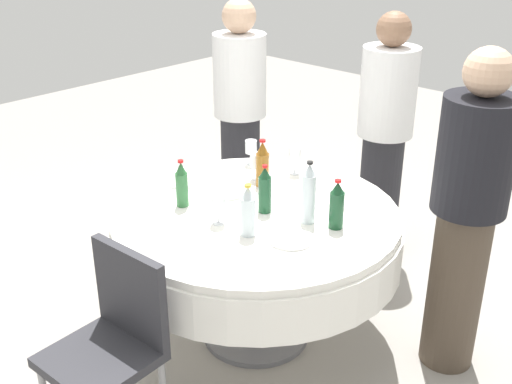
# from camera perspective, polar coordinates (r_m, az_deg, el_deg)

# --- Properties ---
(ground_plane) EXTENTS (10.00, 10.00, 0.00)m
(ground_plane) POSITION_cam_1_polar(r_m,az_deg,el_deg) (3.50, 0.00, -12.60)
(ground_plane) COLOR gray
(dining_table) EXTENTS (1.44, 1.44, 0.74)m
(dining_table) POSITION_cam_1_polar(r_m,az_deg,el_deg) (3.18, 0.00, -4.07)
(dining_table) COLOR white
(dining_table) RESTS_ON ground_plane
(bottle_green_rear) EXTENTS (0.06, 0.06, 0.24)m
(bottle_green_rear) POSITION_cam_1_polar(r_m,az_deg,el_deg) (3.14, -6.65, 0.64)
(bottle_green_rear) COLOR #2D6B38
(bottle_green_rear) RESTS_ON dining_table
(bottle_dark_green_east) EXTENTS (0.07, 0.07, 0.24)m
(bottle_dark_green_east) POSITION_cam_1_polar(r_m,az_deg,el_deg) (2.93, 7.23, -1.21)
(bottle_dark_green_east) COLOR #194728
(bottle_dark_green_east) RESTS_ON dining_table
(bottle_amber_left) EXTENTS (0.07, 0.07, 0.26)m
(bottle_amber_left) POSITION_cam_1_polar(r_m,az_deg,el_deg) (3.34, 0.58, 2.46)
(bottle_amber_left) COLOR #8C5619
(bottle_amber_left) RESTS_ON dining_table
(bottle_clear_right) EXTENTS (0.07, 0.07, 0.31)m
(bottle_clear_right) POSITION_cam_1_polar(r_m,az_deg,el_deg) (2.95, 4.74, -0.19)
(bottle_clear_right) COLOR silver
(bottle_clear_right) RESTS_ON dining_table
(bottle_dark_green_north) EXTENTS (0.06, 0.06, 0.24)m
(bottle_dark_green_north) POSITION_cam_1_polar(r_m,az_deg,el_deg) (3.06, 0.79, 0.15)
(bottle_dark_green_north) COLOR #194728
(bottle_dark_green_north) RESTS_ON dining_table
(bottle_clear_outer) EXTENTS (0.07, 0.07, 0.25)m
(bottle_clear_outer) POSITION_cam_1_polar(r_m,az_deg,el_deg) (2.85, -0.73, -1.76)
(bottle_clear_outer) COLOR silver
(bottle_clear_outer) RESTS_ON dining_table
(wine_glass_right) EXTENTS (0.07, 0.07, 0.14)m
(wine_glass_right) POSITION_cam_1_polar(r_m,az_deg,el_deg) (3.63, -0.45, 3.99)
(wine_glass_right) COLOR white
(wine_glass_right) RESTS_ON dining_table
(wine_glass_north) EXTENTS (0.06, 0.06, 0.15)m
(wine_glass_north) POSITION_cam_1_polar(r_m,az_deg,el_deg) (3.50, 3.50, 3.32)
(wine_glass_north) COLOR white
(wine_glass_north) RESTS_ON dining_table
(wine_glass_outer) EXTENTS (0.07, 0.07, 0.15)m
(wine_glass_outer) POSITION_cam_1_polar(r_m,az_deg,el_deg) (3.43, 0.04, 2.73)
(wine_glass_outer) COLOR white
(wine_glass_outer) RESTS_ON dining_table
(wine_glass_near) EXTENTS (0.07, 0.07, 0.14)m
(wine_glass_near) POSITION_cam_1_polar(r_m,az_deg,el_deg) (2.95, -3.42, -1.12)
(wine_glass_near) COLOR white
(wine_glass_near) RESTS_ON dining_table
(plate_inner) EXTENTS (0.23, 0.23, 0.02)m
(plate_inner) POSITION_cam_1_polar(r_m,az_deg,el_deg) (3.46, -6.50, 1.13)
(plate_inner) COLOR white
(plate_inner) RESTS_ON dining_table
(plate_west) EXTENTS (0.20, 0.20, 0.02)m
(plate_west) POSITION_cam_1_polar(r_m,az_deg,el_deg) (2.85, 3.13, -4.19)
(plate_west) COLOR white
(plate_west) RESTS_ON dining_table
(spoon_east) EXTENTS (0.04, 0.18, 0.00)m
(spoon_east) POSITION_cam_1_polar(r_m,az_deg,el_deg) (3.15, 7.91, -1.58)
(spoon_east) COLOR silver
(spoon_east) RESTS_ON dining_table
(spoon_left) EXTENTS (0.18, 0.06, 0.00)m
(spoon_left) POSITION_cam_1_polar(r_m,az_deg,el_deg) (3.20, 3.29, -0.90)
(spoon_left) COLOR silver
(spoon_left) RESTS_ON dining_table
(folded_napkin) EXTENTS (0.17, 0.17, 0.02)m
(folded_napkin) POSITION_cam_1_polar(r_m,az_deg,el_deg) (3.27, -2.36, -0.10)
(folded_napkin) COLOR white
(folded_napkin) RESTS_ON dining_table
(person_rear) EXTENTS (0.34, 0.34, 1.58)m
(person_rear) POSITION_cam_1_polar(r_m,az_deg,el_deg) (3.05, 18.34, -1.73)
(person_rear) COLOR #4C3F33
(person_rear) RESTS_ON ground_plane
(person_east) EXTENTS (0.34, 0.34, 1.58)m
(person_east) POSITION_cam_1_polar(r_m,az_deg,el_deg) (4.21, -1.43, 6.75)
(person_east) COLOR #26262B
(person_east) RESTS_ON ground_plane
(person_left) EXTENTS (0.34, 0.34, 1.55)m
(person_left) POSITION_cam_1_polar(r_m,az_deg,el_deg) (4.02, 11.42, 5.12)
(person_left) COLOR #26262B
(person_left) RESTS_ON ground_plane
(chair_outer) EXTENTS (0.42, 0.42, 0.87)m
(chair_outer) POSITION_cam_1_polar(r_m,az_deg,el_deg) (2.71, -12.56, -12.39)
(chair_outer) COLOR #2D2D33
(chair_outer) RESTS_ON ground_plane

